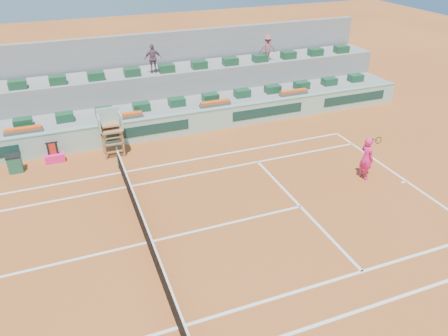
{
  "coord_description": "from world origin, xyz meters",
  "views": [
    {
      "loc": [
        -1.92,
        -12.69,
        10.19
      ],
      "look_at": [
        4.0,
        2.5,
        1.0
      ],
      "focal_mm": 35.0,
      "sensor_mm": 36.0,
      "label": 1
    }
  ],
  "objects_px": {
    "tennis_player": "(367,158)",
    "player_bag": "(55,158)",
    "drink_cooler_a": "(15,164)",
    "umpire_chair": "(110,126)"
  },
  "relations": [
    {
      "from": "tennis_player",
      "to": "player_bag",
      "type": "bearing_deg",
      "value": 152.89
    },
    {
      "from": "drink_cooler_a",
      "to": "tennis_player",
      "type": "height_order",
      "value": "tennis_player"
    },
    {
      "from": "drink_cooler_a",
      "to": "tennis_player",
      "type": "xyz_separation_m",
      "value": [
        14.81,
        -6.37,
        0.59
      ]
    },
    {
      "from": "umpire_chair",
      "to": "tennis_player",
      "type": "relative_size",
      "value": 1.05
    },
    {
      "from": "player_bag",
      "to": "drink_cooler_a",
      "type": "distance_m",
      "value": 1.79
    },
    {
      "from": "drink_cooler_a",
      "to": "tennis_player",
      "type": "distance_m",
      "value": 16.13
    },
    {
      "from": "umpire_chair",
      "to": "drink_cooler_a",
      "type": "xyz_separation_m",
      "value": [
        -4.54,
        -0.11,
        -1.12
      ]
    },
    {
      "from": "umpire_chair",
      "to": "tennis_player",
      "type": "bearing_deg",
      "value": -32.26
    },
    {
      "from": "umpire_chair",
      "to": "tennis_player",
      "type": "xyz_separation_m",
      "value": [
        10.27,
        -6.48,
        -0.53
      ]
    },
    {
      "from": "player_bag",
      "to": "drink_cooler_a",
      "type": "xyz_separation_m",
      "value": [
        -1.75,
        -0.32,
        0.22
      ]
    }
  ]
}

